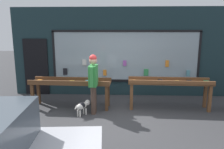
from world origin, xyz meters
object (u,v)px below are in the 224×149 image
object	(u,v)px
display_table_left	(71,85)
person_browsing	(93,79)
small_dog	(83,106)
display_table_right	(169,85)

from	to	relation	value
display_table_left	person_browsing	size ratio (longest dim) A/B	1.46
small_dog	display_table_right	bearing A→B (deg)	-41.27
display_table_left	display_table_right	size ratio (longest dim) A/B	1.00
display_table_right	small_dog	world-z (taller)	display_table_right
person_browsing	small_dog	bearing A→B (deg)	123.08
display_table_left	display_table_right	bearing A→B (deg)	0.04
person_browsing	small_dog	distance (m)	0.81
display_table_left	person_browsing	xyz separation A→B (m)	(0.78, -0.49, 0.29)
display_table_right	person_browsing	xyz separation A→B (m)	(-2.28, -0.50, 0.26)
display_table_left	display_table_right	xyz separation A→B (m)	(3.06, 0.00, 0.03)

